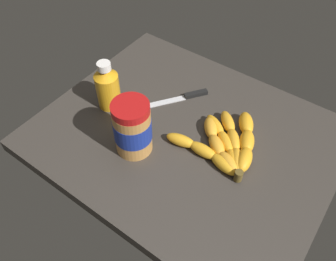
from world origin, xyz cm
name	(u,v)px	position (x,y,z in cm)	size (l,w,h in cm)	color
ground_plane	(186,138)	(0.00, 0.00, -1.86)	(76.06, 61.91, 3.72)	#38332D
banana_bunch	(226,144)	(10.92, 1.86, 1.63)	(22.99, 21.48, 3.73)	orange
peanut_butter_jar	(132,128)	(-8.23, -11.61, 7.44)	(9.39, 9.39, 15.13)	#BF8442
honey_bottle	(108,87)	(-23.93, -3.52, 6.65)	(6.58, 6.58, 14.61)	orange
butter_knife	(184,97)	(-8.27, 10.83, 0.47)	(12.00, 15.57, 1.20)	silver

